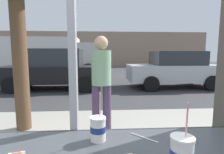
{
  "coord_description": "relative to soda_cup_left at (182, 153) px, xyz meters",
  "views": [
    {
      "loc": [
        0.19,
        -1.14,
        1.47
      ],
      "look_at": [
        0.4,
        2.21,
        1.05
      ],
      "focal_mm": 28.34,
      "sensor_mm": 36.0,
      "label": 1
    }
  ],
  "objects": [
    {
      "name": "soda_cup_left",
      "position": [
        0.0,
        0.0,
        0.0
      ],
      "size": [
        0.1,
        0.1,
        0.32
      ],
      "color": "silver",
      "rests_on": "window_counter"
    },
    {
      "name": "pedestrian",
      "position": [
        -0.35,
        2.17,
        0.04
      ],
      "size": [
        0.32,
        0.32,
        1.63
      ],
      "color": "#473853",
      "rests_on": "sidewalk_strip"
    },
    {
      "name": "soda_cup_right",
      "position": [
        -0.37,
        0.31,
        -0.01
      ],
      "size": [
        0.1,
        0.1,
        0.3
      ],
      "color": "white",
      "rests_on": "window_counter"
    },
    {
      "name": "ground_plane",
      "position": [
        -0.54,
        8.43,
        -1.04
      ],
      "size": [
        60.0,
        60.0,
        0.0
      ],
      "primitive_type": "plane",
      "color": "#38383A"
    },
    {
      "name": "parked_car_silver",
      "position": [
        2.97,
        7.11,
        -0.2
      ],
      "size": [
        4.11,
        1.97,
        1.64
      ],
      "color": "#BCBCC1",
      "rests_on": "ground"
    },
    {
      "name": "box_truck",
      "position": [
        -3.89,
        12.72,
        0.48
      ],
      "size": [
        6.95,
        2.44,
        2.73
      ],
      "color": "silver",
      "rests_on": "ground"
    },
    {
      "name": "parked_car_black",
      "position": [
        -2.41,
        7.11,
        -0.16
      ],
      "size": [
        4.56,
        2.04,
        1.73
      ],
      "color": "black",
      "rests_on": "ground"
    },
    {
      "name": "loose_straw",
      "position": [
        -0.09,
        0.32,
        -0.08
      ],
      "size": [
        0.14,
        0.14,
        0.01
      ],
      "primitive_type": "cylinder",
      "rotation": [
        0.0,
        1.57,
        -0.77
      ],
      "color": "white",
      "rests_on": "window_counter"
    },
    {
      "name": "sidewalk_strip",
      "position": [
        -0.54,
        2.03,
        -0.97
      ],
      "size": [
        16.0,
        2.8,
        0.14
      ],
      "primitive_type": "cube",
      "color": "#9E998E",
      "rests_on": "ground"
    },
    {
      "name": "building_facade_far",
      "position": [
        -0.54,
        22.72,
        1.19
      ],
      "size": [
        28.0,
        1.2,
        4.45
      ],
      "primitive_type": "cube",
      "color": "gray",
      "rests_on": "ground"
    }
  ]
}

